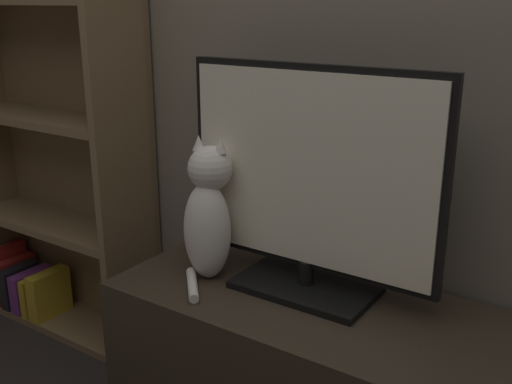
{
  "coord_description": "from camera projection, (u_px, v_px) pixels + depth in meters",
  "views": [
    {
      "loc": [
        0.69,
        -0.38,
        1.3
      ],
      "look_at": [
        -0.19,
        0.94,
        0.8
      ],
      "focal_mm": 42.0,
      "sensor_mm": 36.0,
      "label": 1
    }
  ],
  "objects": [
    {
      "name": "wall_back",
      "position": [
        374.0,
        1.0,
        1.63
      ],
      "size": [
        4.8,
        0.05,
        2.6
      ],
      "color": "#756B5B",
      "rests_on": "ground_plane"
    },
    {
      "name": "tv",
      "position": [
        309.0,
        185.0,
        1.61
      ],
      "size": [
        0.75,
        0.23,
        0.63
      ],
      "color": "black",
      "rests_on": "tv_stand"
    },
    {
      "name": "bookshelf",
      "position": [
        55.0,
        133.0,
        2.35
      ],
      "size": [
        0.86,
        0.28,
        1.75
      ],
      "color": "brown",
      "rests_on": "ground_plane"
    },
    {
      "name": "cat",
      "position": [
        208.0,
        214.0,
        1.73
      ],
      "size": [
        0.16,
        0.26,
        0.42
      ],
      "rotation": [
        0.0,
        0.0,
        0.14
      ],
      "color": "silver",
      "rests_on": "tv_stand"
    },
    {
      "name": "tv_stand",
      "position": [
        311.0,
        382.0,
        1.72
      ],
      "size": [
        1.14,
        0.5,
        0.52
      ],
      "color": "#33281E",
      "rests_on": "ground_plane"
    }
  ]
}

